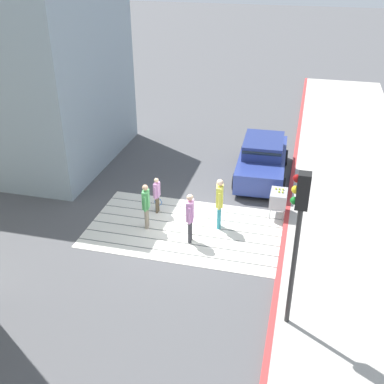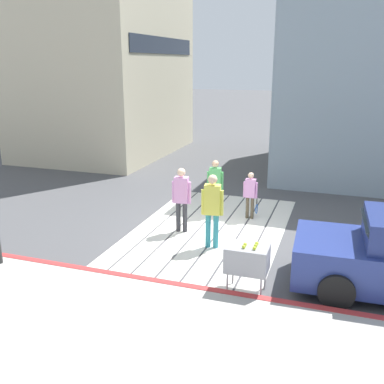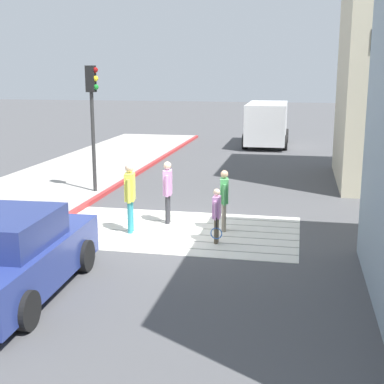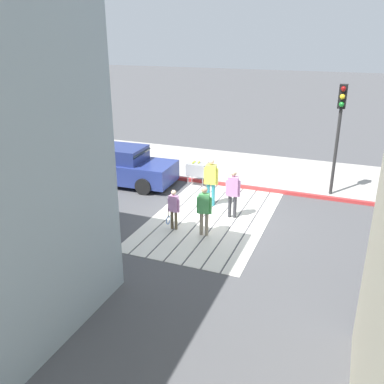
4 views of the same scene
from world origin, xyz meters
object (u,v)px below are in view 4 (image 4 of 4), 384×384
object	(u,v)px
traffic_light_corner	(340,119)
tennis_ball_cart	(197,169)
pedestrian_adult_lead	(211,178)
pedestrian_adult_side	(204,208)
car_parked_near_curb	(123,166)
pedestrian_adult_trailing	(233,190)
pedestrian_child_with_racket	(174,207)

from	to	relation	value
traffic_light_corner	tennis_ball_cart	xyz separation A→B (m)	(0.68, -5.24, -2.34)
traffic_light_corner	pedestrian_adult_lead	size ratio (longest dim) A/B	2.36
pedestrian_adult_lead	pedestrian_adult_side	bearing A→B (deg)	14.32
car_parked_near_curb	pedestrian_adult_trailing	xyz separation A→B (m)	(1.66, 5.23, 0.26)
car_parked_near_curb	pedestrian_adult_side	bearing A→B (deg)	55.81
pedestrian_adult_lead	car_parked_near_curb	bearing A→B (deg)	-102.46
pedestrian_adult_trailing	tennis_ball_cart	bearing A→B (deg)	-138.53
car_parked_near_curb	pedestrian_child_with_racket	xyz separation A→B (m)	(3.23, 3.75, 0.03)
pedestrian_adult_lead	pedestrian_child_with_racket	size ratio (longest dim) A/B	1.33
tennis_ball_cart	pedestrian_adult_trailing	xyz separation A→B (m)	(2.56, 2.26, 0.30)
tennis_ball_cart	pedestrian_adult_side	xyz separation A→B (m)	(4.16, 1.82, 0.24)
car_parked_near_curb	pedestrian_adult_side	world-z (taller)	pedestrian_adult_side
tennis_ball_cart	pedestrian_child_with_racket	world-z (taller)	pedestrian_child_with_racket
traffic_light_corner	pedestrian_adult_lead	bearing A→B (deg)	-57.96
traffic_light_corner	pedestrian_adult_trailing	xyz separation A→B (m)	(3.24, -2.97, -2.04)
car_parked_near_curb	pedestrian_adult_lead	world-z (taller)	pedestrian_adult_lead
pedestrian_adult_side	pedestrian_child_with_racket	world-z (taller)	pedestrian_adult_side
pedestrian_adult_trailing	pedestrian_child_with_racket	world-z (taller)	pedestrian_adult_trailing
traffic_light_corner	pedestrian_adult_side	bearing A→B (deg)	-35.21
pedestrian_adult_trailing	car_parked_near_curb	bearing A→B (deg)	-107.57
pedestrian_child_with_racket	pedestrian_adult_lead	bearing A→B (deg)	168.95
pedestrian_adult_lead	pedestrian_child_with_racket	xyz separation A→B (m)	(2.30, -0.45, -0.28)
car_parked_near_curb	pedestrian_adult_trailing	size ratio (longest dim) A/B	2.56
pedestrian_adult_lead	pedestrian_child_with_racket	bearing A→B (deg)	-11.05
tennis_ball_cart	traffic_light_corner	bearing A→B (deg)	97.39
pedestrian_adult_side	pedestrian_adult_lead	bearing A→B (deg)	-165.68
tennis_ball_cart	pedestrian_child_with_racket	distance (m)	4.20
car_parked_near_curb	traffic_light_corner	xyz separation A→B (m)	(-1.58, 8.21, 2.30)
car_parked_near_curb	tennis_ball_cart	xyz separation A→B (m)	(-0.90, 2.97, -0.04)
tennis_ball_cart	pedestrian_adult_lead	xyz separation A→B (m)	(1.83, 1.23, 0.35)
pedestrian_adult_side	pedestrian_child_with_racket	size ratio (longest dim) A/B	1.19
pedestrian_adult_lead	pedestrian_adult_trailing	distance (m)	1.27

